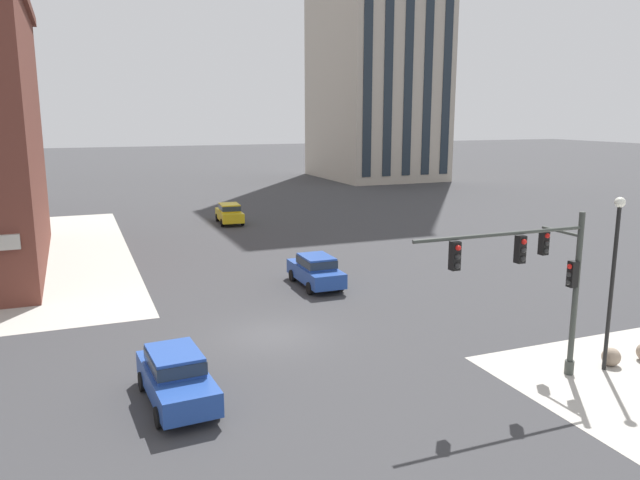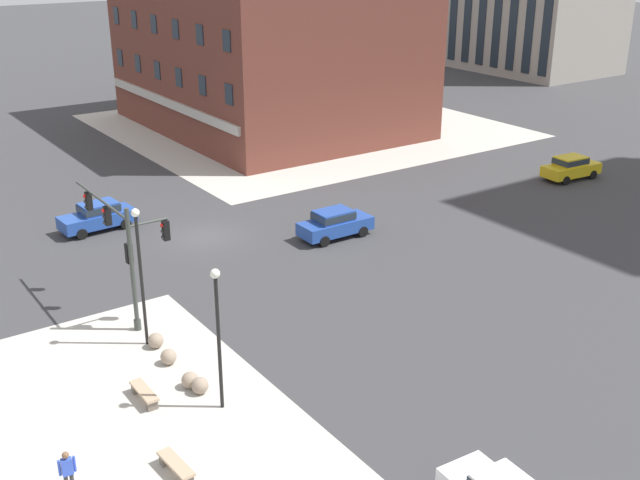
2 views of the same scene
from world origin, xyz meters
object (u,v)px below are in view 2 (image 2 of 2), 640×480
at_px(car_main_southbound_far, 98,215).
at_px(bench_near_signal, 144,393).
at_px(pedestrian_by_lamp, 68,471).
at_px(bollard_sphere_curb_d, 200,386).
at_px(bollard_sphere_curb_c, 190,380).
at_px(street_lamp_mid_sidewalk, 218,323).
at_px(bench_mid_block, 176,466).
at_px(traffic_signal_main, 124,242).
at_px(street_lamp_corner_near, 140,263).
at_px(bollard_sphere_curb_a, 156,341).
at_px(bollard_sphere_curb_b, 169,357).
at_px(car_main_northbound_far, 571,167).
at_px(car_cross_eastbound, 335,223).

bearing_deg(car_main_southbound_far, bench_near_signal, -14.93).
bearing_deg(pedestrian_by_lamp, bollard_sphere_curb_d, 116.27).
height_order(bollard_sphere_curb_c, street_lamp_mid_sidewalk, street_lamp_mid_sidewalk).
distance_m(bench_mid_block, street_lamp_mid_sidewalk, 5.17).
xyz_separation_m(traffic_signal_main, street_lamp_corner_near, (2.76, -0.38, 0.08)).
bearing_deg(car_main_southbound_far, traffic_signal_main, -13.13).
distance_m(bollard_sphere_curb_a, pedestrian_by_lamp, 9.48).
relative_size(bollard_sphere_curb_c, pedestrian_by_lamp, 0.40).
height_order(bollard_sphere_curb_a, pedestrian_by_lamp, pedestrian_by_lamp).
xyz_separation_m(traffic_signal_main, bollard_sphere_curb_b, (4.85, -0.32, -3.42)).
xyz_separation_m(bollard_sphere_curb_b, bench_mid_block, (6.65, -2.75, -0.01)).
height_order(street_lamp_mid_sidewalk, car_main_northbound_far, street_lamp_mid_sidewalk).
height_order(bench_mid_block, street_lamp_mid_sidewalk, street_lamp_mid_sidewalk).
height_order(bench_mid_block, car_cross_eastbound, car_cross_eastbound).
distance_m(bollard_sphere_curb_d, street_lamp_corner_near, 5.94).
bearing_deg(street_lamp_corner_near, bench_near_signal, -24.27).
height_order(traffic_signal_main, street_lamp_corner_near, street_lamp_corner_near).
relative_size(bollard_sphere_curb_b, bollard_sphere_curb_d, 1.00).
height_order(traffic_signal_main, bollard_sphere_curb_d, traffic_signal_main).
bearing_deg(bench_near_signal, bollard_sphere_curb_d, 69.99).
height_order(bollard_sphere_curb_b, car_cross_eastbound, car_cross_eastbound).
distance_m(bollard_sphere_curb_d, car_cross_eastbound, 17.32).
xyz_separation_m(traffic_signal_main, pedestrian_by_lamp, (10.53, -6.27, -2.81)).
bearing_deg(car_main_southbound_far, street_lamp_mid_sidewalk, -7.53).
bearing_deg(car_cross_eastbound, bollard_sphere_curb_a, -66.26).
bearing_deg(pedestrian_by_lamp, bollard_sphere_curb_a, 140.09).
bearing_deg(bollard_sphere_curb_b, car_main_northbound_far, 101.94).
xyz_separation_m(bench_mid_block, car_main_southbound_far, (-23.34, 5.83, 0.59)).
xyz_separation_m(bench_near_signal, car_main_southbound_far, (-18.67, 4.98, 0.59)).
xyz_separation_m(bollard_sphere_curb_a, bollard_sphere_curb_c, (3.70, -0.18, 0.00)).
bearing_deg(traffic_signal_main, car_cross_eastbound, 101.65).
distance_m(bollard_sphere_curb_c, bench_mid_block, 5.26).
xyz_separation_m(bollard_sphere_curb_a, street_lamp_corner_near, (-0.51, -0.19, 3.50)).
bearing_deg(bollard_sphere_curb_a, car_main_southbound_far, 168.93).
bearing_deg(pedestrian_by_lamp, bollard_sphere_curb_c, 121.12).
bearing_deg(street_lamp_corner_near, bench_mid_block, -17.11).
xyz_separation_m(traffic_signal_main, car_main_southbound_far, (-11.84, 2.76, -2.84)).
height_order(bollard_sphere_curb_a, car_main_southbound_far, car_main_southbound_far).
xyz_separation_m(bollard_sphere_curb_c, bollard_sphere_curb_d, (0.58, 0.15, 0.00)).
height_order(bollard_sphere_curb_d, street_lamp_mid_sidewalk, street_lamp_mid_sidewalk).
relative_size(bollard_sphere_curb_b, bollard_sphere_curb_c, 1.00).
distance_m(street_lamp_corner_near, car_main_northbound_far, 35.12).
bearing_deg(street_lamp_corner_near, pedestrian_by_lamp, -37.14).
xyz_separation_m(bollard_sphere_curb_b, street_lamp_mid_sidewalk, (4.04, 0.34, 3.21)).
bearing_deg(bench_mid_block, bollard_sphere_curb_a, 160.73).
bearing_deg(car_main_southbound_far, bollard_sphere_curb_a, -11.07).
relative_size(car_main_southbound_far, car_cross_eastbound, 1.02).
relative_size(bollard_sphere_curb_c, car_main_southbound_far, 0.15).
bearing_deg(bollard_sphere_curb_c, traffic_signal_main, 176.89).
bearing_deg(bench_near_signal, pedestrian_by_lamp, -47.59).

